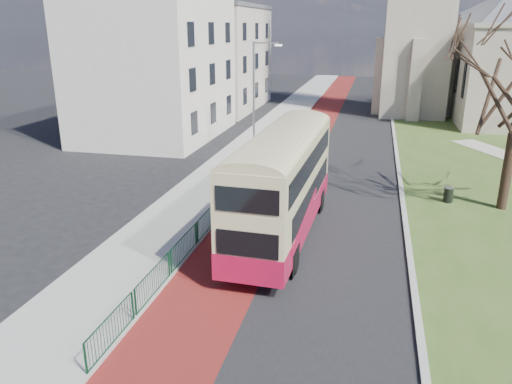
% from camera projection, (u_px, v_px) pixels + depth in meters
% --- Properties ---
extents(ground, '(160.00, 160.00, 0.00)m').
position_uv_depth(ground, '(258.00, 262.00, 20.47)').
color(ground, black).
rests_on(ground, ground).
extents(road_carriageway, '(9.00, 120.00, 0.01)m').
position_uv_depth(road_carriageway, '(335.00, 150.00, 38.60)').
color(road_carriageway, black).
rests_on(road_carriageway, ground).
extents(bus_lane, '(3.40, 120.00, 0.01)m').
position_uv_depth(bus_lane, '(301.00, 149.00, 39.18)').
color(bus_lane, '#591414').
rests_on(bus_lane, ground).
extents(pavement_west, '(4.00, 120.00, 0.12)m').
position_uv_depth(pavement_west, '(254.00, 145.00, 40.00)').
color(pavement_west, gray).
rests_on(pavement_west, ground).
extents(kerb_west, '(0.25, 120.00, 0.13)m').
position_uv_depth(kerb_west, '(278.00, 147.00, 39.56)').
color(kerb_west, '#999993').
rests_on(kerb_west, ground).
extents(kerb_east, '(0.25, 80.00, 0.13)m').
position_uv_depth(kerb_east, '(396.00, 147.00, 39.42)').
color(kerb_east, '#999993').
rests_on(kerb_east, ground).
extents(pedestrian_railing, '(0.07, 24.00, 1.12)m').
position_uv_depth(pedestrian_railing, '(218.00, 210.00, 24.63)').
color(pedestrian_railing, '#0D3B21').
rests_on(pedestrian_railing, ground).
extents(street_block_near, '(10.30, 14.30, 13.00)m').
position_uv_depth(street_block_near, '(155.00, 59.00, 41.75)').
color(street_block_near, beige).
rests_on(street_block_near, ground).
extents(street_block_far, '(10.30, 16.30, 11.50)m').
position_uv_depth(street_block_far, '(214.00, 57.00, 56.76)').
color(street_block_far, '#BCB09F').
rests_on(street_block_far, ground).
extents(streetlamp, '(2.13, 0.18, 8.00)m').
position_uv_depth(streetlamp, '(256.00, 92.00, 36.57)').
color(streetlamp, gray).
rests_on(streetlamp, pavement_west).
extents(bus, '(3.01, 11.42, 4.74)m').
position_uv_depth(bus, '(283.00, 180.00, 22.08)').
color(bus, '#A30F32').
rests_on(bus, ground).
extents(litter_bin, '(0.69, 0.69, 0.86)m').
position_uv_depth(litter_bin, '(448.00, 194.00, 27.11)').
color(litter_bin, black).
rests_on(litter_bin, grass_green).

